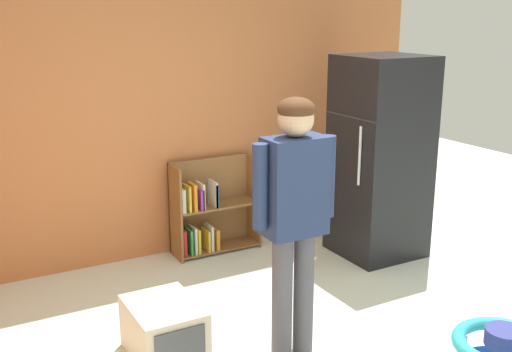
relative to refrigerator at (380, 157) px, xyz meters
name	(u,v)px	position (x,y,z in m)	size (l,w,h in m)	color
back_wall	(165,105)	(-1.63, 0.95, 0.46)	(5.20, 0.06, 2.70)	#C26F3F
refrigerator	(380,157)	(0.00, 0.00, 0.00)	(0.73, 0.68, 1.78)	black
bookshelf	(209,212)	(-1.32, 0.76, -0.52)	(0.80, 0.28, 0.85)	brown
standing_person	(294,205)	(-1.60, -1.10, 0.12)	(0.57, 0.22, 1.66)	#514E57
pet_carrier	(164,331)	(-2.33, -0.73, -0.71)	(0.42, 0.55, 0.36)	beige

